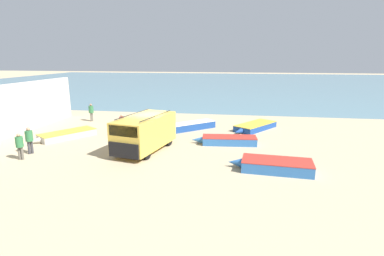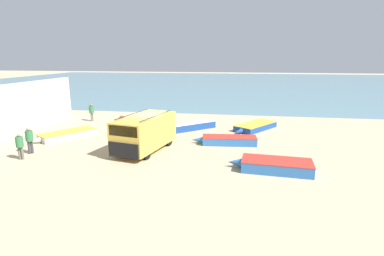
{
  "view_description": "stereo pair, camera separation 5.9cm",
  "coord_description": "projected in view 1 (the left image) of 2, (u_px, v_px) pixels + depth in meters",
  "views": [
    {
      "loc": [
        6.31,
        -19.28,
        5.99
      ],
      "look_at": [
        3.03,
        1.33,
        1.0
      ],
      "focal_mm": 28.0,
      "sensor_mm": 36.0,
      "label": 1
    },
    {
      "loc": [
        6.37,
        -19.27,
        5.99
      ],
      "look_at": [
        3.03,
        1.33,
        1.0
      ],
      "focal_mm": 28.0,
      "sensor_mm": 36.0,
      "label": 2
    }
  ],
  "objects": [
    {
      "name": "fishing_rowboat_0",
      "position": [
        189.0,
        126.0,
        25.14
      ],
      "size": [
        4.42,
        4.14,
        0.6
      ],
      "rotation": [
        0.0,
        0.0,
        3.88
      ],
      "color": "navy",
      "rests_on": "ground_plane"
    },
    {
      "name": "fishing_rowboat_3",
      "position": [
        274.0,
        165.0,
        16.07
      ],
      "size": [
        4.54,
        1.98,
        0.6
      ],
      "rotation": [
        0.0,
        0.0,
        3.06
      ],
      "color": "#2D66AD",
      "rests_on": "ground_plane"
    },
    {
      "name": "fishing_rowboat_1",
      "position": [
        66.0,
        135.0,
        22.55
      ],
      "size": [
        3.54,
        4.59,
        0.49
      ],
      "rotation": [
        0.0,
        0.0,
        4.12
      ],
      "color": "#ADA89E",
      "rests_on": "ground_plane"
    },
    {
      "name": "sea_water",
      "position": [
        213.0,
        83.0,
        70.82
      ],
      "size": [
        120.0,
        80.0,
        0.01
      ],
      "primitive_type": "cube",
      "color": "slate",
      "rests_on": "ground_plane"
    },
    {
      "name": "fishing_rowboat_4",
      "position": [
        227.0,
        140.0,
        20.99
      ],
      "size": [
        4.6,
        1.64,
        0.55
      ],
      "rotation": [
        0.0,
        0.0,
        3.23
      ],
      "color": "#2D66AD",
      "rests_on": "ground_plane"
    },
    {
      "name": "harbor_wall",
      "position": [
        11.0,
        110.0,
        23.07
      ],
      "size": [
        0.5,
        15.54,
        3.96
      ],
      "primitive_type": "cube",
      "color": "#BCB7AD",
      "rests_on": "ground_plane"
    },
    {
      "name": "fisherman_1",
      "position": [
        122.0,
        123.0,
        23.15
      ],
      "size": [
        0.44,
        0.44,
        1.69
      ],
      "rotation": [
        0.0,
        0.0,
        2.14
      ],
      "color": "#38383D",
      "rests_on": "ground_plane"
    },
    {
      "name": "fisherman_3",
      "position": [
        29.0,
        138.0,
        18.73
      ],
      "size": [
        0.45,
        0.45,
        1.71
      ],
      "rotation": [
        0.0,
        0.0,
        5.7
      ],
      "color": "#38383D",
      "rests_on": "ground_plane"
    },
    {
      "name": "parked_van",
      "position": [
        145.0,
        132.0,
        19.34
      ],
      "size": [
        3.13,
        5.34,
        2.39
      ],
      "rotation": [
        0.0,
        0.0,
        4.5
      ],
      "color": "gold",
      "rests_on": "ground_plane"
    },
    {
      "name": "fisherman_2",
      "position": [
        91.0,
        111.0,
        28.27
      ],
      "size": [
        0.44,
        0.44,
        1.68
      ],
      "rotation": [
        0.0,
        0.0,
        6.24
      ],
      "color": "#5B564C",
      "rests_on": "ground_plane"
    },
    {
      "name": "fishing_rowboat_2",
      "position": [
        255.0,
        127.0,
        25.2
      ],
      "size": [
        3.75,
        4.68,
        0.51
      ],
      "rotation": [
        0.0,
        0.0,
        4.1
      ],
      "color": "navy",
      "rests_on": "ground_plane"
    },
    {
      "name": "ground_plane",
      "position": [
        146.0,
        145.0,
        20.88
      ],
      "size": [
        200.0,
        200.0,
        0.0
      ],
      "primitive_type": "plane",
      "color": "tan"
    },
    {
      "name": "fisherman_0",
      "position": [
        20.0,
        144.0,
        17.65
      ],
      "size": [
        0.43,
        0.43,
        1.62
      ],
      "rotation": [
        0.0,
        0.0,
        1.8
      ],
      "color": "#5B564C",
      "rests_on": "ground_plane"
    }
  ]
}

